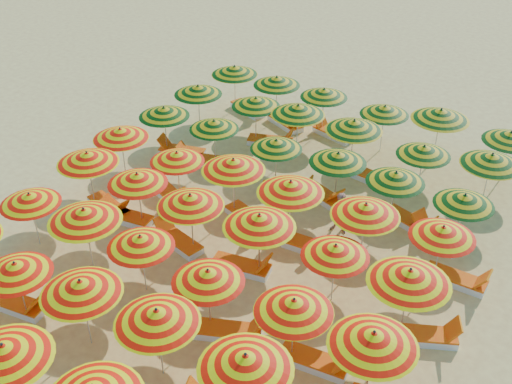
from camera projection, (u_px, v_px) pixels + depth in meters
ground at (248, 244)px, 19.55m from camera, size 120.00×120.00×0.00m
umbrella_2 at (4, 352)px, 13.36m from camera, size 2.22×2.22×2.18m
umbrella_7 at (15, 269)px, 15.94m from camera, size 2.23×2.23×1.92m
umbrella_8 at (81, 287)px, 15.13m from camera, size 2.37×2.37×2.11m
umbrella_9 at (157, 316)px, 14.31m from camera, size 2.43×2.43×2.11m
umbrella_10 at (245, 362)px, 13.14m from camera, size 2.56×2.56×2.17m
umbrella_12 at (30, 199)px, 18.63m from camera, size 2.26×2.26×1.88m
umbrella_13 at (84, 215)px, 17.49m from camera, size 2.53×2.53×2.18m
umbrella_14 at (141, 241)px, 16.88m from camera, size 1.88×1.88×1.92m
umbrella_15 at (208, 276)px, 15.68m from camera, size 2.14×2.14×1.95m
umbrella_16 at (294, 306)px, 14.73m from camera, size 2.12×2.12×2.01m
umbrella_17 at (373, 339)px, 13.71m from camera, size 2.50×2.50×2.13m
umbrella_18 at (87, 158)px, 20.24m from camera, size 2.02×2.02×2.10m
umbrella_19 at (137, 179)px, 19.44m from camera, size 1.86×1.86×1.96m
umbrella_20 at (190, 200)px, 18.26m from camera, size 2.38×2.38×2.07m
umbrella_21 at (259, 221)px, 17.31m from camera, size 2.13×2.13×2.15m
umbrella_22 at (335, 251)px, 16.55m from camera, size 1.81×1.81×1.92m
umbrella_23 at (410, 276)px, 15.34m from camera, size 2.43×2.43×2.19m
umbrella_24 at (120, 134)px, 21.75m from camera, size 2.33×2.33×2.02m
umbrella_25 at (177, 157)px, 20.67m from camera, size 2.15×2.15×1.88m
umbrella_26 at (233, 165)px, 19.81m from camera, size 2.40×2.40×2.14m
umbrella_27 at (291, 187)px, 18.74m from camera, size 2.47×2.47×2.13m
umbrella_28 at (366, 210)px, 17.83m from camera, size 2.49×2.49×2.10m
umbrella_29 at (443, 232)px, 17.22m from camera, size 2.33×2.33×1.92m
umbrella_30 at (164, 112)px, 23.26m from camera, size 2.15×2.15×1.97m
umbrella_31 at (214, 125)px, 22.58m from camera, size 2.31×2.31×1.87m
umbrella_32 at (276, 144)px, 21.39m from camera, size 2.33×2.33×1.87m
umbrella_33 at (338, 158)px, 20.47m from camera, size 2.38×2.38×1.97m
umbrella_34 at (396, 177)px, 19.55m from camera, size 1.96×1.96×1.93m
umbrella_35 at (464, 200)px, 18.59m from camera, size 2.34×2.34×1.88m
umbrella_36 at (198, 90)px, 24.81m from camera, size 2.46×2.46×1.99m
umbrella_37 at (256, 102)px, 23.99m from camera, size 2.00×2.00×1.95m
umbrella_38 at (298, 110)px, 23.12m from camera, size 2.09×2.09×2.10m
umbrella_39 at (354, 125)px, 22.06m from camera, size 2.25×2.25×2.13m
umbrella_40 at (424, 151)px, 20.99m from camera, size 1.86×1.86×1.90m
umbrella_41 at (492, 160)px, 20.21m from camera, size 2.58×2.58×2.06m
umbrella_42 at (235, 70)px, 26.37m from camera, size 2.14×2.14×2.03m
umbrella_43 at (277, 81)px, 25.52m from camera, size 2.50×2.50×2.00m
umbrella_44 at (324, 93)px, 24.68m from camera, size 2.37×2.37×1.94m
umbrella_45 at (385, 110)px, 23.47m from camera, size 2.11×2.11×1.91m
umbrella_46 at (441, 115)px, 22.63m from camera, size 2.57×2.57×2.19m
umbrella_47 at (510, 137)px, 21.68m from camera, size 2.36×2.36×1.96m
lounger_3 at (18, 304)px, 17.09m from camera, size 1.79×0.81×0.69m
lounger_5 at (230, 331)px, 16.27m from camera, size 1.82×1.20×0.69m
lounger_6 at (316, 361)px, 15.43m from camera, size 1.78×0.75×0.69m
lounger_8 at (110, 207)px, 20.95m from camera, size 1.82×1.01×0.69m
lounger_9 at (126, 217)px, 20.48m from camera, size 1.79×0.79×0.69m
lounger_10 at (178, 240)px, 19.44m from camera, size 1.82×1.00×0.69m
lounger_11 at (243, 266)px, 18.42m from camera, size 1.80×0.86×0.69m
lounger_12 at (425, 336)px, 16.13m from camera, size 1.82×1.25×0.69m
lounger_13 at (167, 192)px, 21.68m from camera, size 1.82×1.24×0.69m
lounger_14 at (249, 217)px, 20.46m from camera, size 1.83×1.10×0.69m
lounger_15 at (300, 243)px, 19.33m from camera, size 1.76×0.65×0.69m
lounger_16 at (457, 279)px, 17.95m from camera, size 1.74×0.61×0.69m
lounger_17 at (181, 151)px, 24.04m from camera, size 1.82×1.01×0.69m
lounger_18 at (199, 159)px, 23.53m from camera, size 1.82×1.01×0.69m
lounger_19 at (288, 190)px, 21.80m from camera, size 1.83×1.11×0.69m
lounger_20 at (321, 194)px, 21.57m from camera, size 1.82×1.20×0.69m
lounger_21 at (410, 222)px, 20.25m from camera, size 1.83×1.12×0.69m
lounger_22 at (435, 236)px, 19.60m from camera, size 1.82×1.20×0.69m
lounger_23 at (271, 141)px, 24.70m from camera, size 1.83×1.10×0.69m
lounger_24 at (362, 173)px, 22.70m from camera, size 1.81×0.87×0.69m
lounger_25 at (248, 109)px, 27.08m from camera, size 1.83×1.16×0.69m
lounger_26 at (286, 123)px, 25.98m from camera, size 1.82×1.24×0.69m
lounger_27 at (332, 133)px, 25.26m from camera, size 1.82×1.01×0.69m
beachgoer_b at (341, 213)px, 19.68m from camera, size 0.71×0.57×1.39m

